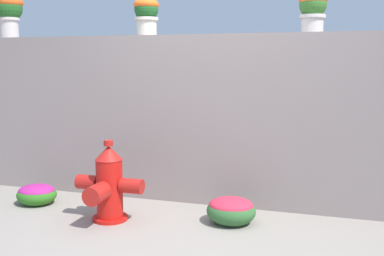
{
  "coord_description": "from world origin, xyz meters",
  "views": [
    {
      "loc": [
        1.07,
        -3.51,
        1.43
      ],
      "look_at": [
        -0.25,
        0.75,
        0.79
      ],
      "focal_mm": 42.69,
      "sensor_mm": 36.0,
      "label": 1
    }
  ],
  "objects": [
    {
      "name": "flower_bush_right",
      "position": [
        -1.77,
        0.31,
        0.11
      ],
      "size": [
        0.41,
        0.37,
        0.21
      ],
      "color": "#2E701F",
      "rests_on": "ground"
    },
    {
      "name": "stone_wall",
      "position": [
        0.0,
        0.95,
        0.85
      ],
      "size": [
        5.58,
        0.33,
        1.7
      ],
      "primitive_type": "cube",
      "color": "gray",
      "rests_on": "ground"
    },
    {
      "name": "potted_plant_1",
      "position": [
        -0.8,
        0.93,
        1.94
      ],
      "size": [
        0.26,
        0.26,
        0.39
      ],
      "color": "beige",
      "rests_on": "stone_wall"
    },
    {
      "name": "potted_plant_2",
      "position": [
        0.85,
        0.99,
        1.94
      ],
      "size": [
        0.27,
        0.27,
        0.39
      ],
      "color": "beige",
      "rests_on": "stone_wall"
    },
    {
      "name": "potted_plant_0",
      "position": [
        -2.48,
        0.91,
        2.02
      ],
      "size": [
        0.33,
        0.33,
        0.5
      ],
      "color": "beige",
      "rests_on": "stone_wall"
    },
    {
      "name": "ground_plane",
      "position": [
        0.0,
        0.0,
        0.0
      ],
      "size": [
        24.0,
        24.0,
        0.0
      ],
      "primitive_type": "plane",
      "color": "gray"
    },
    {
      "name": "flower_bush_left",
      "position": [
        0.24,
        0.34,
        0.13
      ],
      "size": [
        0.44,
        0.4,
        0.25
      ],
      "color": "#326230",
      "rests_on": "ground"
    },
    {
      "name": "fire_hydrant",
      "position": [
        -0.84,
        0.08,
        0.33
      ],
      "size": [
        0.64,
        0.5,
        0.74
      ],
      "color": "red",
      "rests_on": "ground"
    }
  ]
}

